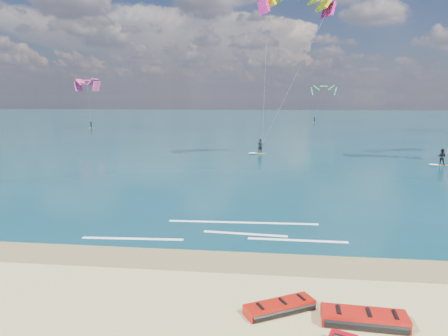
{
  "coord_description": "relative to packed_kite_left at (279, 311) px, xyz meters",
  "views": [
    {
      "loc": [
        3.73,
        -12.59,
        6.71
      ],
      "look_at": [
        1.37,
        8.0,
        3.04
      ],
      "focal_mm": 32.0,
      "sensor_mm": 36.0,
      "label": 1
    }
  ],
  "objects": [
    {
      "name": "shoreline_foam",
      "position": [
        -2.27,
        7.31,
        0.04
      ],
      "size": [
        12.64,
        3.62,
        0.01
      ],
      "color": "white",
      "rests_on": "ground"
    },
    {
      "name": "sea",
      "position": [
        -4.16,
        104.77,
        0.02
      ],
      "size": [
        320.0,
        200.0,
        0.04
      ],
      "primitive_type": "cube",
      "color": "#0B363E",
      "rests_on": "ground"
    },
    {
      "name": "packed_kite_left",
      "position": [
        0.0,
        0.0,
        0.0
      ],
      "size": [
        2.65,
        2.07,
        0.36
      ],
      "primitive_type": null,
      "rotation": [
        0.0,
        0.0,
        0.51
      ],
      "color": "#AC1309",
      "rests_on": "ground"
    },
    {
      "name": "packed_kite_mid",
      "position": [
        2.5,
        -0.43,
        0.0
      ],
      "size": [
        2.8,
        1.39,
        0.44
      ],
      "primitive_type": null,
      "rotation": [
        0.0,
        0.0,
        -0.06
      ],
      "color": "#B5140C",
      "rests_on": "ground"
    },
    {
      "name": "wet_sand_strip",
      "position": [
        -4.16,
        3.77,
        0.0
      ],
      "size": [
        320.0,
        2.4,
        0.01
      ],
      "primitive_type": "cube",
      "color": "olive",
      "rests_on": "ground"
    },
    {
      "name": "ground",
      "position": [
        -4.16,
        40.77,
        0.0
      ],
      "size": [
        320.0,
        320.0,
        0.0
      ],
      "primitive_type": "plane",
      "color": "tan",
      "rests_on": "ground"
    },
    {
      "name": "distant_kites",
      "position": [
        3.71,
        76.69,
        4.95
      ],
      "size": [
        81.23,
        28.27,
        10.13
      ],
      "color": "#C83A7A",
      "rests_on": "ground"
    },
    {
      "name": "kitesurfer_main",
      "position": [
        0.25,
        32.3,
        9.16
      ],
      "size": [
        9.85,
        9.8,
        17.96
      ],
      "rotation": [
        0.0,
        0.0,
        -0.04
      ],
      "color": "yellow",
      "rests_on": "sea"
    }
  ]
}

